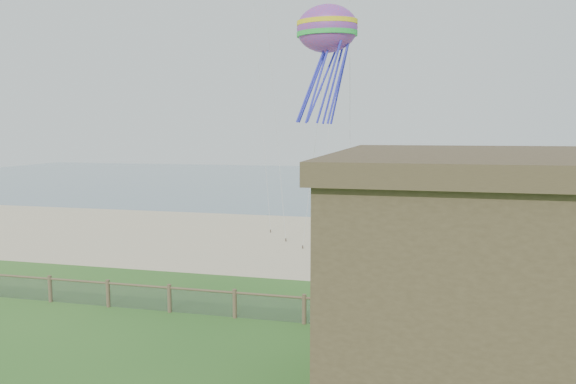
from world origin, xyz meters
TOP-DOWN VIEW (x-y plane):
  - sand_beach at (0.00, 22.00)m, footprint 72.00×20.00m
  - ocean at (0.00, 66.00)m, footprint 160.00×68.00m
  - chainlink_fence at (0.00, 6.00)m, footprint 36.20×0.20m
  - picnic_table at (7.63, 1.18)m, footprint 2.03×1.76m
  - octopus_kite at (2.22, 16.27)m, footprint 4.17×3.53m

SIDE VIEW (x-z plane):
  - ocean at x=0.00m, z-range -0.01..0.01m
  - sand_beach at x=0.00m, z-range -0.01..0.01m
  - picnic_table at x=7.63m, z-range 0.00..0.72m
  - chainlink_fence at x=0.00m, z-range -0.07..1.18m
  - octopus_kite at x=2.22m, z-range 8.23..15.53m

